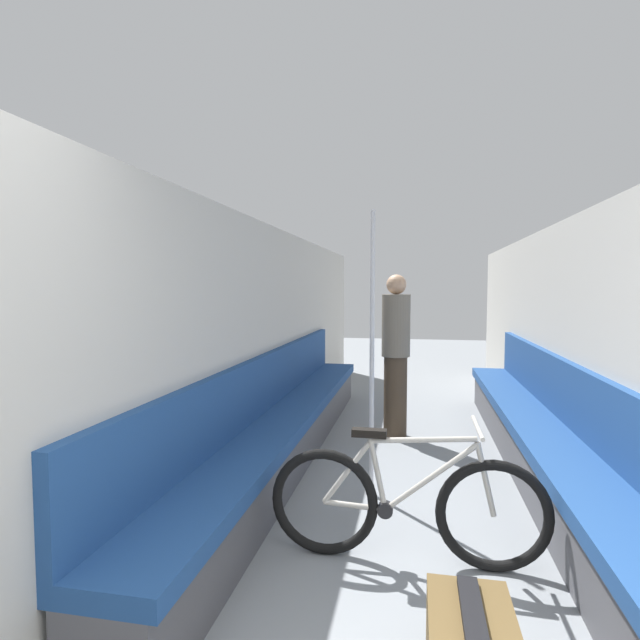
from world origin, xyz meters
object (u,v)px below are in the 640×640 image
at_px(bench_seat_row_left, 286,427).
at_px(bench_seat_row_right, 543,441).
at_px(grab_pole_near, 372,358).
at_px(passenger_standing, 396,353).
at_px(bicycle, 406,505).

relative_size(bench_seat_row_left, bench_seat_row_right, 1.00).
distance_m(bench_seat_row_right, grab_pole_near, 1.66).
bearing_deg(passenger_standing, bicycle, 173.40).
distance_m(bench_seat_row_left, grab_pole_near, 1.25).
distance_m(bench_seat_row_left, bench_seat_row_right, 2.20).
bearing_deg(bench_seat_row_right, bicycle, -125.96).
distance_m(bench_seat_row_left, bicycle, 1.87).
relative_size(grab_pole_near, passenger_standing, 1.25).
bearing_deg(bench_seat_row_right, passenger_standing, 141.64).
relative_size(bench_seat_row_left, passenger_standing, 3.21).
xyz_separation_m(bench_seat_row_left, grab_pole_near, (0.83, -0.58, 0.73)).
bearing_deg(bench_seat_row_left, bench_seat_row_right, 0.00).
height_order(bench_seat_row_right, bicycle, bench_seat_row_right).
distance_m(bicycle, passenger_standing, 2.55).
bearing_deg(passenger_standing, bench_seat_row_left, 125.81).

